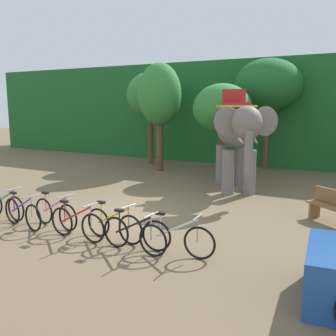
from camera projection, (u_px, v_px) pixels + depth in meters
ground_plane at (129, 215)px, 11.08m from camera, size 80.00×80.00×0.00m
foliage_hedge at (258, 112)px, 22.34m from camera, size 36.00×6.00×5.53m
tree_center_right at (150, 95)px, 20.14m from camera, size 2.52×2.52×4.91m
tree_far_left at (160, 96)px, 17.99m from camera, size 2.08×2.08×5.16m
tree_left at (222, 109)px, 16.76m from camera, size 2.61×2.61×4.12m
tree_center_left at (268, 85)px, 18.40m from camera, size 3.30×3.30×5.41m
elephant at (237, 132)px, 13.84m from camera, size 3.13×4.10×3.78m
bike_teal at (5, 205)px, 10.66m from camera, size 1.71×0.52×0.92m
bike_purple at (22, 213)px, 9.85m from camera, size 1.69×0.52×0.92m
bike_pink at (55, 213)px, 9.87m from camera, size 1.70×0.52×0.92m
bike_red at (77, 223)px, 9.00m from camera, size 1.71×0.52×0.92m
bike_yellow at (114, 225)px, 8.90m from camera, size 1.71×0.52×0.92m
bike_black at (134, 235)px, 8.21m from camera, size 1.71×0.52×0.92m
bike_white at (177, 238)px, 8.02m from camera, size 1.71×0.52×0.92m
wooden_bench at (334, 206)px, 10.22m from camera, size 1.44×1.23×0.89m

